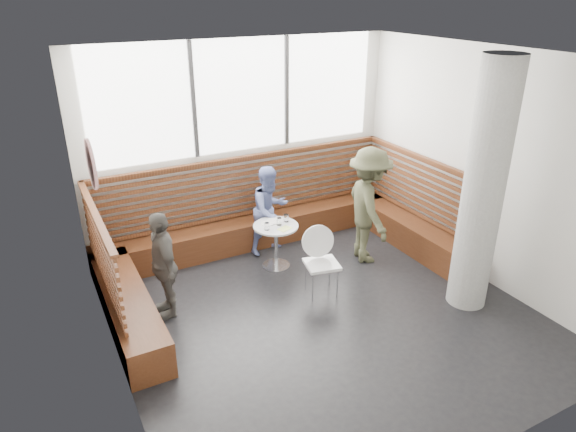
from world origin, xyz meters
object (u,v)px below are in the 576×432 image
concrete_column (483,190)px  adult_man (369,206)px  child_left (163,265)px  cafe_table (276,237)px  child_back (270,210)px  cafe_chair (319,256)px

concrete_column → adult_man: size_ratio=1.81×
child_left → adult_man: bearing=91.0°
cafe_table → child_left: bearing=-166.7°
child_back → child_left: child_left is taller
child_back → child_left: size_ratio=0.99×
child_back → concrete_column: bearing=-72.3°
child_left → concrete_column: bearing=67.1°
adult_man → concrete_column: bearing=-147.3°
concrete_column → child_left: bearing=156.1°
child_left → cafe_table: bearing=104.3°
adult_man → child_left: 3.12m
child_back → cafe_table: bearing=-122.9°
adult_man → child_left: size_ratio=1.26×
cafe_table → adult_man: adult_man is taller
concrete_column → adult_man: (-0.49, 1.60, -0.71)m
cafe_chair → child_back: (-0.05, 1.40, 0.15)m
adult_man → child_back: 1.51m
cafe_chair → adult_man: 1.27m
cafe_chair → child_left: 2.04m
concrete_column → adult_man: concrete_column is taller
cafe_chair → child_left: (-1.98, 0.47, 0.15)m
adult_man → child_left: bearing=105.4°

